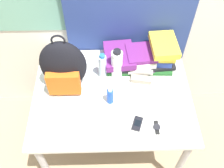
{
  "coord_description": "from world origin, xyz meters",
  "views": [
    {
      "loc": [
        -0.03,
        -0.67,
        2.23
      ],
      "look_at": [
        0.0,
        0.43,
        0.83
      ],
      "focal_mm": 42.0,
      "sensor_mm": 36.0,
      "label": 1
    }
  ],
  "objects_px": {
    "cell_phone": "(137,124)",
    "wristwatch": "(157,127)",
    "sunglasses_case": "(141,79)",
    "book_stack_left": "(119,58)",
    "sunscreen_bottle": "(110,96)",
    "backpack": "(63,67)",
    "sports_bottle": "(117,64)",
    "book_stack_right": "(162,53)",
    "water_bottle": "(103,66)",
    "book_stack_center": "(141,58)"
  },
  "relations": [
    {
      "from": "sports_bottle",
      "to": "water_bottle",
      "type": "bearing_deg",
      "value": -179.13
    },
    {
      "from": "book_stack_center",
      "to": "water_bottle",
      "type": "xyz_separation_m",
      "value": [
        -0.29,
        -0.11,
        0.04
      ]
    },
    {
      "from": "wristwatch",
      "to": "cell_phone",
      "type": "bearing_deg",
      "value": 167.47
    },
    {
      "from": "sunscreen_bottle",
      "to": "water_bottle",
      "type": "bearing_deg",
      "value": 101.63
    },
    {
      "from": "wristwatch",
      "to": "sports_bottle",
      "type": "bearing_deg",
      "value": 118.23
    },
    {
      "from": "backpack",
      "to": "book_stack_left",
      "type": "height_order",
      "value": "backpack"
    },
    {
      "from": "backpack",
      "to": "cell_phone",
      "type": "height_order",
      "value": "backpack"
    },
    {
      "from": "water_bottle",
      "to": "wristwatch",
      "type": "bearing_deg",
      "value": -52.51
    },
    {
      "from": "book_stack_left",
      "to": "book_stack_right",
      "type": "height_order",
      "value": "book_stack_right"
    },
    {
      "from": "book_stack_center",
      "to": "sports_bottle",
      "type": "xyz_separation_m",
      "value": [
        -0.19,
        -0.11,
        0.06
      ]
    },
    {
      "from": "sports_bottle",
      "to": "sunscreen_bottle",
      "type": "distance_m",
      "value": 0.25
    },
    {
      "from": "sunscreen_bottle",
      "to": "sunglasses_case",
      "type": "relative_size",
      "value": 0.94
    },
    {
      "from": "sports_bottle",
      "to": "book_stack_right",
      "type": "bearing_deg",
      "value": 19.13
    },
    {
      "from": "sunglasses_case",
      "to": "wristwatch",
      "type": "relative_size",
      "value": 1.55
    },
    {
      "from": "cell_phone",
      "to": "wristwatch",
      "type": "relative_size",
      "value": 1.14
    },
    {
      "from": "sunscreen_bottle",
      "to": "cell_phone",
      "type": "bearing_deg",
      "value": -46.79
    },
    {
      "from": "sunscreen_bottle",
      "to": "book_stack_center",
      "type": "bearing_deg",
      "value": 55.92
    },
    {
      "from": "sunglasses_case",
      "to": "wristwatch",
      "type": "bearing_deg",
      "value": -80.36
    },
    {
      "from": "book_stack_left",
      "to": "sunscreen_bottle",
      "type": "distance_m",
      "value": 0.36
    },
    {
      "from": "water_bottle",
      "to": "wristwatch",
      "type": "distance_m",
      "value": 0.58
    },
    {
      "from": "book_stack_center",
      "to": "sunglasses_case",
      "type": "xyz_separation_m",
      "value": [
        -0.01,
        -0.18,
        -0.05
      ]
    },
    {
      "from": "book_stack_left",
      "to": "book_stack_right",
      "type": "xyz_separation_m",
      "value": [
        0.32,
        0.01,
        0.04
      ]
    },
    {
      "from": "book_stack_center",
      "to": "sunglasses_case",
      "type": "distance_m",
      "value": 0.18
    },
    {
      "from": "wristwatch",
      "to": "sunscreen_bottle",
      "type": "bearing_deg",
      "value": 144.45
    },
    {
      "from": "book_stack_right",
      "to": "wristwatch",
      "type": "xyz_separation_m",
      "value": [
        -0.1,
        -0.57,
        -0.1
      ]
    },
    {
      "from": "water_bottle",
      "to": "sports_bottle",
      "type": "xyz_separation_m",
      "value": [
        0.1,
        0.0,
        0.02
      ]
    },
    {
      "from": "book_stack_center",
      "to": "book_stack_right",
      "type": "relative_size",
      "value": 1.02
    },
    {
      "from": "backpack",
      "to": "book_stack_center",
      "type": "relative_size",
      "value": 1.63
    },
    {
      "from": "book_stack_left",
      "to": "sunglasses_case",
      "type": "distance_m",
      "value": 0.24
    },
    {
      "from": "sports_bottle",
      "to": "wristwatch",
      "type": "xyz_separation_m",
      "value": [
        0.24,
        -0.45,
        -0.12
      ]
    },
    {
      "from": "book_stack_right",
      "to": "cell_phone",
      "type": "relative_size",
      "value": 2.45
    },
    {
      "from": "backpack",
      "to": "book_stack_left",
      "type": "relative_size",
      "value": 1.57
    },
    {
      "from": "book_stack_left",
      "to": "sunscreen_bottle",
      "type": "xyz_separation_m",
      "value": [
        -0.08,
        -0.35,
        0.0
      ]
    },
    {
      "from": "water_bottle",
      "to": "cell_phone",
      "type": "distance_m",
      "value": 0.49
    },
    {
      "from": "water_bottle",
      "to": "book_stack_left",
      "type": "bearing_deg",
      "value": 42.58
    },
    {
      "from": "backpack",
      "to": "sunscreen_bottle",
      "type": "distance_m",
      "value": 0.37
    },
    {
      "from": "book_stack_left",
      "to": "book_stack_center",
      "type": "bearing_deg",
      "value": 0.06
    },
    {
      "from": "book_stack_center",
      "to": "cell_phone",
      "type": "relative_size",
      "value": 2.5
    },
    {
      "from": "sunglasses_case",
      "to": "wristwatch",
      "type": "height_order",
      "value": "sunglasses_case"
    },
    {
      "from": "book_stack_left",
      "to": "wristwatch",
      "type": "bearing_deg",
      "value": -68.63
    },
    {
      "from": "backpack",
      "to": "water_bottle",
      "type": "height_order",
      "value": "backpack"
    },
    {
      "from": "water_bottle",
      "to": "book_stack_center",
      "type": "bearing_deg",
      "value": 21.69
    },
    {
      "from": "water_bottle",
      "to": "sunglasses_case",
      "type": "relative_size",
      "value": 1.37
    },
    {
      "from": "cell_phone",
      "to": "sunglasses_case",
      "type": "xyz_separation_m",
      "value": [
        0.06,
        0.36,
        0.01
      ]
    },
    {
      "from": "water_bottle",
      "to": "cell_phone",
      "type": "relative_size",
      "value": 1.88
    },
    {
      "from": "sports_bottle",
      "to": "cell_phone",
      "type": "relative_size",
      "value": 2.2
    },
    {
      "from": "book_stack_center",
      "to": "sports_bottle",
      "type": "height_order",
      "value": "sports_bottle"
    },
    {
      "from": "book_stack_left",
      "to": "cell_phone",
      "type": "height_order",
      "value": "book_stack_left"
    },
    {
      "from": "book_stack_center",
      "to": "sunglasses_case",
      "type": "height_order",
      "value": "book_stack_center"
    },
    {
      "from": "book_stack_left",
      "to": "sunscreen_bottle",
      "type": "height_order",
      "value": "sunscreen_bottle"
    }
  ]
}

